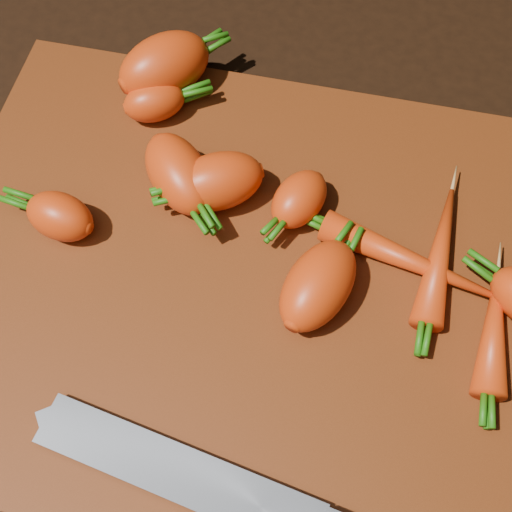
# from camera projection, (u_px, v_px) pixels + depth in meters

# --- Properties ---
(ground) EXTENTS (2.00, 2.00, 0.01)m
(ground) POSITION_uv_depth(u_px,v_px,m) (253.00, 288.00, 0.56)
(ground) COLOR black
(cutting_board) EXTENTS (0.50, 0.40, 0.01)m
(cutting_board) POSITION_uv_depth(u_px,v_px,m) (253.00, 282.00, 0.55)
(cutting_board) COLOR maroon
(cutting_board) RESTS_ON ground
(carrot_0) EXTENTS (0.10, 0.10, 0.05)m
(carrot_0) POSITION_uv_depth(u_px,v_px,m) (165.00, 66.00, 0.61)
(carrot_0) COLOR red
(carrot_0) RESTS_ON cutting_board
(carrot_1) EXTENTS (0.06, 0.05, 0.04)m
(carrot_1) POSITION_uv_depth(u_px,v_px,m) (60.00, 216.00, 0.55)
(carrot_1) COLOR red
(carrot_1) RESTS_ON cutting_board
(carrot_2) EXTENTS (0.09, 0.09, 0.05)m
(carrot_2) POSITION_uv_depth(u_px,v_px,m) (179.00, 174.00, 0.56)
(carrot_2) COLOR red
(carrot_2) RESTS_ON cutting_board
(carrot_3) EXTENTS (0.07, 0.09, 0.05)m
(carrot_3) POSITION_uv_depth(u_px,v_px,m) (318.00, 285.00, 0.51)
(carrot_3) COLOR red
(carrot_3) RESTS_ON cutting_board
(carrot_4) EXTENTS (0.09, 0.08, 0.05)m
(carrot_4) POSITION_uv_depth(u_px,v_px,m) (218.00, 181.00, 0.56)
(carrot_4) COLOR red
(carrot_4) RESTS_ON cutting_board
(carrot_5) EXTENTS (0.06, 0.06, 0.03)m
(carrot_5) POSITION_uv_depth(u_px,v_px,m) (154.00, 102.00, 0.60)
(carrot_5) COLOR red
(carrot_5) RESTS_ON cutting_board
(carrot_7) EXTENTS (0.03, 0.12, 0.03)m
(carrot_7) POSITION_uv_depth(u_px,v_px,m) (440.00, 254.00, 0.54)
(carrot_7) COLOR red
(carrot_7) RESTS_ON cutting_board
(carrot_8) EXTENTS (0.15, 0.06, 0.03)m
(carrot_8) POSITION_uv_depth(u_px,v_px,m) (411.00, 261.00, 0.54)
(carrot_8) COLOR red
(carrot_8) RESTS_ON cutting_board
(carrot_9) EXTENTS (0.03, 0.10, 0.03)m
(carrot_9) POSITION_uv_depth(u_px,v_px,m) (493.00, 330.00, 0.51)
(carrot_9) COLOR red
(carrot_9) RESTS_ON cutting_board
(carrot_10) EXTENTS (0.06, 0.07, 0.04)m
(carrot_10) POSITION_uv_depth(u_px,v_px,m) (299.00, 199.00, 0.56)
(carrot_10) COLOR red
(carrot_10) RESTS_ON cutting_board
(knife) EXTENTS (0.32, 0.08, 0.02)m
(knife) POSITION_uv_depth(u_px,v_px,m) (205.00, 484.00, 0.46)
(knife) COLOR gray
(knife) RESTS_ON cutting_board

